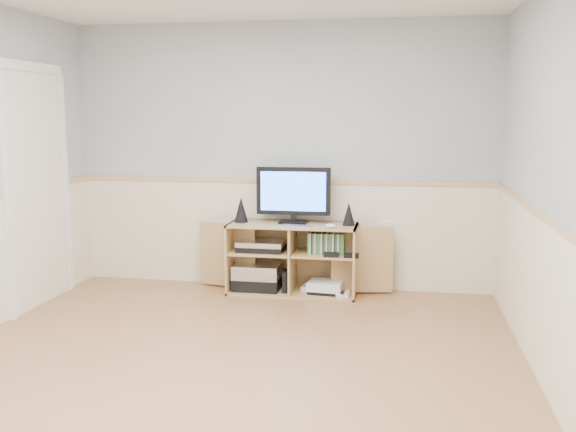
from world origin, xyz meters
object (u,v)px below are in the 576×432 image
object	(u,v)px
media_cabinet	(293,257)
game_consoles	(325,287)
keyboard	(296,226)
monitor	(293,193)

from	to	relation	value
media_cabinet	game_consoles	xyz separation A→B (m)	(0.30, -0.07, -0.26)
keyboard	game_consoles	distance (m)	0.65
media_cabinet	game_consoles	size ratio (longest dim) A/B	4.05
media_cabinet	game_consoles	bearing A→B (deg)	-12.26
media_cabinet	keyboard	distance (m)	0.38
game_consoles	keyboard	bearing A→B (deg)	-152.78
keyboard	game_consoles	world-z (taller)	keyboard
monitor	game_consoles	bearing A→B (deg)	-11.27
monitor	game_consoles	distance (m)	0.92
keyboard	media_cabinet	bearing A→B (deg)	115.42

